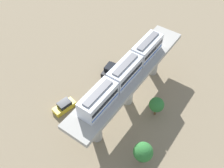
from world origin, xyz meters
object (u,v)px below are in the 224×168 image
object	(u,v)px
parked_car_black	(110,70)
tree_near_viaduct	(143,152)
tree_mid_lot	(157,105)
train	(125,72)
parked_car_yellow	(64,106)

from	to	relation	value
parked_car_black	tree_near_viaduct	size ratio (longest dim) A/B	0.93
tree_near_viaduct	tree_mid_lot	world-z (taller)	tree_near_viaduct
train	parked_car_yellow	distance (m)	13.64
parked_car_yellow	tree_near_viaduct	size ratio (longest dim) A/B	0.95
parked_car_yellow	tree_near_viaduct	bearing A→B (deg)	9.21
train	tree_mid_lot	size ratio (longest dim) A/B	5.01
tree_mid_lot	parked_car_yellow	bearing A→B (deg)	-148.89
parked_car_black	tree_near_viaduct	bearing A→B (deg)	-46.54
train	parked_car_black	bearing A→B (deg)	141.27
train	parked_car_black	distance (m)	12.47
parked_car_yellow	tree_near_viaduct	distance (m)	16.92
parked_car_yellow	train	bearing A→B (deg)	49.64
train	parked_car_yellow	xyz separation A→B (m)	(-8.42, -6.60, -8.45)
train	tree_near_viaduct	distance (m)	12.59
train	parked_car_yellow	world-z (taller)	train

